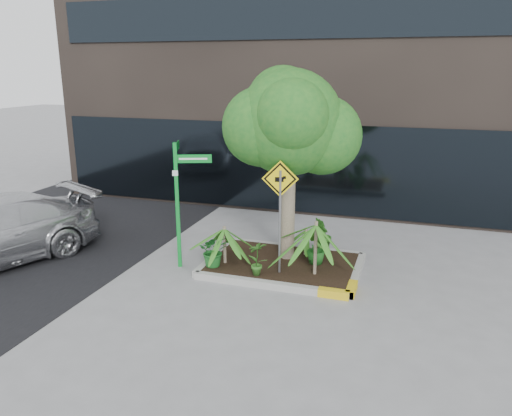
% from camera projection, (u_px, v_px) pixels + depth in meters
% --- Properties ---
extents(ground, '(80.00, 80.00, 0.00)m').
position_uv_depth(ground, '(270.00, 272.00, 10.74)').
color(ground, gray).
rests_on(ground, ground).
extents(asphalt_road, '(7.00, 80.00, 0.01)m').
position_uv_depth(asphalt_road, '(25.00, 241.00, 12.67)').
color(asphalt_road, black).
rests_on(asphalt_road, ground).
extents(planter, '(3.35, 2.36, 0.15)m').
position_uv_depth(planter, '(284.00, 264.00, 10.90)').
color(planter, '#9E9E99').
rests_on(planter, ground).
extents(tree, '(2.87, 2.55, 4.31)m').
position_uv_depth(tree, '(290.00, 123.00, 10.39)').
color(tree, gray).
rests_on(tree, ground).
extents(palm_front, '(1.28, 1.28, 1.42)m').
position_uv_depth(palm_front, '(316.00, 225.00, 10.00)').
color(palm_front, gray).
rests_on(palm_front, ground).
extents(palm_left, '(0.93, 0.93, 1.04)m').
position_uv_depth(palm_left, '(224.00, 229.00, 10.67)').
color(palm_left, gray).
rests_on(palm_left, ground).
extents(palm_back, '(0.69, 0.69, 0.77)m').
position_uv_depth(palm_back, '(306.00, 231.00, 11.19)').
color(palm_back, gray).
rests_on(palm_back, ground).
extents(shrub_a, '(0.84, 0.84, 0.69)m').
position_uv_depth(shrub_a, '(214.00, 251.00, 10.61)').
color(shrub_a, '#1C6323').
rests_on(shrub_a, planter).
extents(shrub_b, '(0.54, 0.54, 0.71)m').
position_uv_depth(shrub_b, '(316.00, 248.00, 10.74)').
color(shrub_b, '#1C5D1C').
rests_on(shrub_b, planter).
extents(shrub_c, '(0.55, 0.55, 0.74)m').
position_uv_depth(shrub_c, '(257.00, 258.00, 10.14)').
color(shrub_c, '#2D621E').
rests_on(shrub_c, planter).
extents(shrub_d, '(0.54, 0.54, 0.86)m').
position_uv_depth(shrub_d, '(323.00, 235.00, 11.33)').
color(shrub_d, '#28661D').
rests_on(shrub_d, planter).
extents(street_sign_post, '(0.99, 0.78, 2.76)m').
position_uv_depth(street_sign_post, '(180.00, 191.00, 10.65)').
color(street_sign_post, '#0C8D2B').
rests_on(street_sign_post, ground).
extents(cattle_sign, '(0.71, 0.19, 2.36)m').
position_uv_depth(cattle_sign, '(280.00, 199.00, 9.88)').
color(cattle_sign, slate).
rests_on(cattle_sign, ground).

